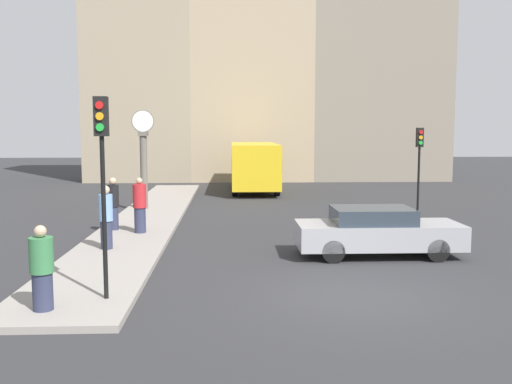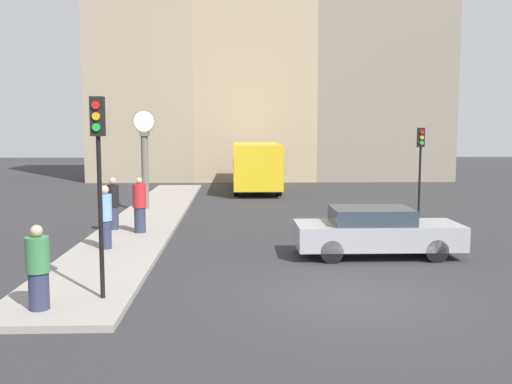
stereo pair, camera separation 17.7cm
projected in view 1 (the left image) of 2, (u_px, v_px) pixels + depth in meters
ground_plane at (353, 296)px, 11.95m from camera, size 120.00×120.00×0.00m
sidewalk_corner at (148, 218)px, 22.04m from camera, size 2.55×24.85×0.14m
building_row at (263, 51)px, 39.01m from camera, size 24.46×5.00×19.41m
sedan_car at (377, 231)px, 15.69m from camera, size 4.48×1.74×1.35m
bus_distant at (254, 164)px, 32.06m from camera, size 2.53×7.44×2.69m
traffic_light_near at (102, 156)px, 11.03m from camera, size 0.26×0.24×3.97m
traffic_light_far at (419, 153)px, 22.47m from camera, size 0.26×0.24×3.55m
street_clock at (144, 159)px, 23.92m from camera, size 0.94×0.39×4.16m
pedestrian_black_jacket at (113, 204)px, 19.01m from camera, size 0.37×0.37×1.75m
pedestrian_green_hoodie at (42, 269)px, 10.52m from camera, size 0.44×0.44×1.60m
pedestrian_red_top at (140, 206)px, 18.46m from camera, size 0.43×0.43×1.80m
pedestrian_blue_stripe at (106, 217)px, 15.94m from camera, size 0.38×0.38×1.79m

